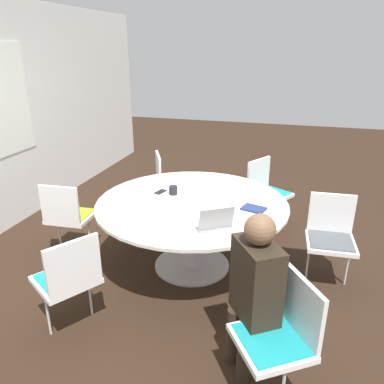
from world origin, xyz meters
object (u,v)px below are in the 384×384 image
at_px(chair_5, 69,275).
at_px(coffee_cup, 173,190).
at_px(person_0, 254,285).
at_px(laptop, 214,222).
at_px(chair_0, 281,331).
at_px(spiral_notebook, 254,209).
at_px(chair_2, 266,188).
at_px(chair_1, 331,233).
at_px(chair_4, 68,213).
at_px(cell_phone, 160,192).
at_px(chair_3, 168,179).

height_order(chair_5, coffee_cup, chair_5).
xyz_separation_m(person_0, laptop, (0.66, 0.42, 0.08)).
height_order(chair_0, laptop, laptop).
xyz_separation_m(person_0, spiral_notebook, (1.14, 0.15, 0.04)).
bearing_deg(laptop, spiral_notebook, -153.00).
xyz_separation_m(chair_0, coffee_cup, (1.46, 1.19, 0.27)).
bearing_deg(chair_2, coffee_cup, -8.72).
bearing_deg(chair_0, chair_1, -47.62).
xyz_separation_m(chair_1, chair_4, (-0.29, 2.65, 0.00)).
relative_size(coffee_cup, cell_phone, 0.57).
distance_m(laptop, cell_phone, 0.98).
bearing_deg(chair_5, chair_3, 32.44).
bearing_deg(chair_0, chair_5, 50.74).
distance_m(chair_0, spiral_notebook, 1.36).
xyz_separation_m(chair_2, chair_3, (-0.02, 1.28, 0.00)).
height_order(laptop, cell_phone, laptop).
bearing_deg(coffee_cup, person_0, -142.78).
distance_m(chair_1, chair_5, 2.37).
bearing_deg(chair_2, laptop, 21.05).
bearing_deg(chair_5, spiral_notebook, -15.73).
distance_m(chair_0, chair_4, 2.56).
bearing_deg(person_0, chair_5, 56.18).
bearing_deg(chair_1, chair_2, -58.99).
height_order(chair_1, coffee_cup, chair_1).
height_order(chair_0, cell_phone, chair_0).
height_order(chair_0, chair_5, same).
height_order(chair_0, chair_2, same).
distance_m(chair_1, cell_phone, 1.73).
bearing_deg(chair_4, spiral_notebook, 0.02).
bearing_deg(chair_0, cell_phone, 8.85).
height_order(chair_1, chair_2, same).
bearing_deg(chair_4, person_0, -29.67).
bearing_deg(cell_phone, person_0, -139.26).
xyz_separation_m(person_0, coffee_cup, (1.30, 0.99, 0.07)).
relative_size(chair_3, coffee_cup, 9.67).
relative_size(chair_1, chair_5, 1.00).
distance_m(chair_0, laptop, 1.06).
xyz_separation_m(chair_2, person_0, (-2.35, -0.13, 0.20)).
bearing_deg(chair_3, person_0, 4.59).
height_order(chair_3, spiral_notebook, chair_3).
distance_m(chair_0, chair_3, 2.96).
height_order(chair_5, laptop, laptop).
relative_size(chair_4, laptop, 2.27).
bearing_deg(laptop, chair_2, -133.05).
bearing_deg(chair_3, chair_5, -26.62).
relative_size(chair_5, person_0, 0.71).
bearing_deg(chair_4, chair_1, 2.71).
relative_size(chair_1, chair_4, 1.00).
distance_m(chair_3, chair_4, 1.47).
xyz_separation_m(chair_1, laptop, (-0.65, 0.99, 0.28)).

